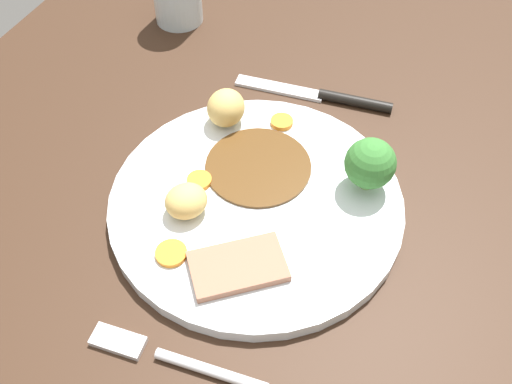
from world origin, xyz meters
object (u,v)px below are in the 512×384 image
carrot_coin_side (171,253)px  broccoli_floret (370,164)px  dinner_plate (256,203)px  roast_potato_left (187,200)px  knife (327,96)px  carrot_coin_back (199,180)px  carrot_coin_front (282,122)px  fork (172,358)px  meat_slice_main (238,266)px  roast_potato_right (226,108)px

carrot_coin_side → broccoli_floret: 20.36cm
dinner_plate → broccoli_floret: 11.60cm
roast_potato_left → knife: bearing=-16.8°
broccoli_floret → knife: size_ratio=0.31×
dinner_plate → broccoli_floret: size_ratio=5.04×
dinner_plate → roast_potato_left: size_ratio=7.05×
broccoli_floret → carrot_coin_back: bearing=111.8°
dinner_plate → carrot_coin_front: bearing=8.4°
broccoli_floret → fork: bearing=158.1°
dinner_plate → roast_potato_left: 6.95cm
carrot_coin_side → broccoli_floret: (14.81, -13.67, 2.93)cm
meat_slice_main → broccoli_floret: bearing=-28.8°
carrot_coin_back → broccoli_floret: broccoli_floret is taller
roast_potato_right → carrot_coin_side: 17.93cm
fork → carrot_coin_side: bearing=-66.9°
dinner_plate → broccoli_floret: bearing=-57.8°
roast_potato_left → knife: roast_potato_left is taller
meat_slice_main → fork: meat_slice_main is taller
fork → roast_potato_right: bearing=-79.4°
carrot_coin_side → fork: bearing=-151.9°
carrot_coin_front → fork: size_ratio=0.16×
roast_potato_right → knife: (9.30, -8.37, -2.93)cm
roast_potato_right → meat_slice_main: bearing=-151.8°
carrot_coin_back → knife: 19.62cm
carrot_coin_front → carrot_coin_side: (-19.69, 2.82, -0.03)cm
carrot_coin_front → carrot_coin_side: same height
carrot_coin_front → roast_potato_right: bearing=110.2°
fork → knife: knife is taller
dinner_plate → roast_potato_right: 11.57cm
meat_slice_main → carrot_coin_side: (-1.03, 6.09, -0.16)cm
roast_potato_left → fork: 14.71cm
dinner_plate → knife: (17.94, -1.17, -0.25)cm
carrot_coin_back → fork: size_ratio=0.16×
meat_slice_main → broccoli_floret: broccoli_floret is taller
dinner_plate → broccoli_floret: broccoli_floret is taller
carrot_coin_front → carrot_coin_back: size_ratio=0.98×
meat_slice_main → roast_potato_left: (4.16, 7.08, 1.11)cm
carrot_coin_back → broccoli_floret: bearing=-68.2°
carrot_coin_back → knife: size_ratio=0.13×
dinner_plate → knife: size_ratio=1.54×
roast_potato_right → dinner_plate: bearing=-140.2°
dinner_plate → roast_potato_left: (-3.79, 5.39, 2.21)cm
carrot_coin_side → knife: carrot_coin_side is taller
carrot_coin_front → knife: size_ratio=0.13×
meat_slice_main → roast_potato_left: size_ratio=2.05×
roast_potato_right → broccoli_floret: broccoli_floret is taller
roast_potato_left → carrot_coin_side: size_ratio=1.42×
carrot_coin_side → carrot_coin_back: bearing=10.3°
meat_slice_main → roast_potato_right: 18.89cm
meat_slice_main → broccoli_floret: (13.78, -7.57, 2.76)cm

